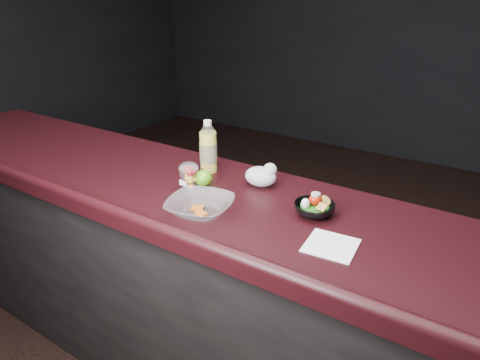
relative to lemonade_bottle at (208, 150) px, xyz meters
name	(u,v)px	position (x,y,z in m)	size (l,w,h in m)	color
counter	(223,297)	(0.20, -0.18, -0.61)	(4.06, 0.71, 1.02)	black
lemonade_bottle	(208,150)	(0.00, 0.00, 0.00)	(0.08, 0.08, 0.24)	yellow
fruit_cup	(189,176)	(0.05, -0.20, -0.04)	(0.08, 0.08, 0.12)	white
green_apple	(203,178)	(0.08, -0.15, -0.07)	(0.08, 0.08, 0.08)	#478C10
plastic_bag	(262,176)	(0.28, 0.00, -0.06)	(0.14, 0.11, 0.10)	silver
snack_bowl	(314,208)	(0.58, -0.12, -0.07)	(0.19, 0.19, 0.08)	black
takeout_bowl	(200,207)	(0.22, -0.35, -0.07)	(0.29, 0.29, 0.06)	silver
paper_napkin	(331,245)	(0.72, -0.29, -0.10)	(0.16, 0.16, 0.00)	white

